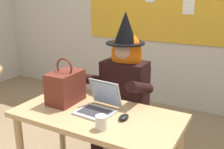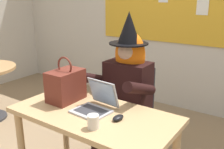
{
  "view_description": "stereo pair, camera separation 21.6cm",
  "coord_description": "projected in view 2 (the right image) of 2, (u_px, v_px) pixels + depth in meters",
  "views": [
    {
      "loc": [
        1.12,
        -1.53,
        1.59
      ],
      "look_at": [
        0.13,
        0.29,
        0.95
      ],
      "focal_mm": 41.73,
      "sensor_mm": 36.0,
      "label": 1
    },
    {
      "loc": [
        1.3,
        -1.42,
        1.59
      ],
      "look_at": [
        0.13,
        0.29,
        0.95
      ],
      "focal_mm": 41.73,
      "sensor_mm": 36.0,
      "label": 2
    }
  ],
  "objects": [
    {
      "name": "chair_at_desk",
      "position": [
        131.0,
        106.0,
        2.61
      ],
      "size": [
        0.43,
        0.43,
        0.92
      ],
      "rotation": [
        0.0,
        0.0,
        -1.6
      ],
      "color": "black",
      "rests_on": "ground"
    },
    {
      "name": "person_costumed",
      "position": [
        125.0,
        82.0,
        2.43
      ],
      "size": [
        0.6,
        0.65,
        1.45
      ],
      "rotation": [
        0.0,
        0.0,
        -1.55
      ],
      "color": "black",
      "rests_on": "ground"
    },
    {
      "name": "laptop",
      "position": [
        96.0,
        104.0,
        2.0
      ],
      "size": [
        0.29,
        0.31,
        0.23
      ],
      "rotation": [
        0.0,
        0.0,
        -0.08
      ],
      "color": "#B7B7BC",
      "rests_on": "desk_main"
    },
    {
      "name": "desk_main",
      "position": [
        94.0,
        125.0,
        2.01
      ],
      "size": [
        1.27,
        0.64,
        0.73
      ],
      "rotation": [
        0.0,
        0.0,
        0.0
      ],
      "color": "tan",
      "rests_on": "ground"
    },
    {
      "name": "coffee_mug",
      "position": [
        93.0,
        122.0,
        1.73
      ],
      "size": [
        0.08,
        0.08,
        0.09
      ],
      "primitive_type": "cylinder",
      "color": "silver",
      "rests_on": "desk_main"
    },
    {
      "name": "handbag",
      "position": [
        66.0,
        85.0,
        2.17
      ],
      "size": [
        0.2,
        0.3,
        0.38
      ],
      "rotation": [
        0.0,
        0.0,
        -0.18
      ],
      "color": "maroon",
      "rests_on": "desk_main"
    },
    {
      "name": "computer_mouse",
      "position": [
        118.0,
        118.0,
        1.85
      ],
      "size": [
        0.07,
        0.11,
        0.03
      ],
      "primitive_type": "ellipsoid",
      "rotation": [
        0.0,
        0.0,
        -0.05
      ],
      "color": "black",
      "rests_on": "desk_main"
    },
    {
      "name": "wall_back_bulletin",
      "position": [
        180.0,
        10.0,
        3.51
      ],
      "size": [
        6.1,
        2.28,
        2.76
      ],
      "color": "beige",
      "rests_on": "ground"
    }
  ]
}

